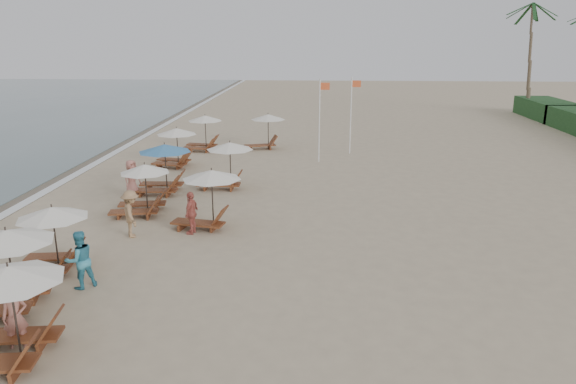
# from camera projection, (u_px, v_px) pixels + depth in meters

# --- Properties ---
(ground) EXTENTS (160.00, 160.00, 0.00)m
(ground) POSITION_uv_depth(u_px,v_px,m) (254.00, 312.00, 14.27)
(ground) COLOR tan
(ground) RESTS_ON ground
(wet_sand_band) EXTENTS (3.20, 140.00, 0.01)m
(wet_sand_band) POSITION_uv_depth(u_px,v_px,m) (7.00, 197.00, 24.57)
(wet_sand_band) COLOR #6B5E4C
(wet_sand_band) RESTS_ON ground
(foam_line) EXTENTS (0.50, 140.00, 0.02)m
(foam_line) POSITION_uv_depth(u_px,v_px,m) (35.00, 197.00, 24.50)
(foam_line) COLOR white
(foam_line) RESTS_ON ground
(lounger_station_0) EXTENTS (2.72, 2.34, 2.30)m
(lounger_station_0) POSITION_uv_depth(u_px,v_px,m) (4.00, 315.00, 11.85)
(lounger_station_0) COLOR brown
(lounger_station_0) RESTS_ON ground
(lounger_station_1) EXTENTS (2.72, 2.41, 2.27)m
(lounger_station_1) POSITION_uv_depth(u_px,v_px,m) (3.00, 271.00, 14.06)
(lounger_station_1) COLOR brown
(lounger_station_1) RESTS_ON ground
(lounger_station_2) EXTENTS (2.43, 2.15, 2.07)m
(lounger_station_2) POSITION_uv_depth(u_px,v_px,m) (49.00, 238.00, 16.55)
(lounger_station_2) COLOR brown
(lounger_station_2) RESTS_ON ground
(lounger_station_3) EXTENTS (2.48, 2.10, 2.09)m
(lounger_station_3) POSITION_uv_depth(u_px,v_px,m) (140.00, 191.00, 21.97)
(lounger_station_3) COLOR brown
(lounger_station_3) RESTS_ON ground
(lounger_station_4) EXTENTS (2.72, 2.42, 2.30)m
(lounger_station_4) POSITION_uv_depth(u_px,v_px,m) (161.00, 168.00, 24.95)
(lounger_station_4) COLOR brown
(lounger_station_4) RESTS_ON ground
(lounger_station_5) EXTENTS (2.58, 2.23, 2.16)m
(lounger_station_5) POSITION_uv_depth(u_px,v_px,m) (174.00, 147.00, 30.13)
(lounger_station_5) COLOR brown
(lounger_station_5) RESTS_ON ground
(lounger_station_6) EXTENTS (2.59, 2.20, 2.24)m
(lounger_station_6) POSITION_uv_depth(u_px,v_px,m) (202.00, 133.00, 34.45)
(lounger_station_6) COLOR brown
(lounger_station_6) RESTS_ON ground
(inland_station_0) EXTENTS (2.75, 2.24, 2.22)m
(inland_station_0) POSITION_uv_depth(u_px,v_px,m) (205.00, 194.00, 20.23)
(inland_station_0) COLOR brown
(inland_station_0) RESTS_ON ground
(inland_station_1) EXTENTS (2.75, 2.24, 2.22)m
(inland_station_1) POSITION_uv_depth(u_px,v_px,m) (225.00, 162.00, 25.55)
(inland_station_1) COLOR brown
(inland_station_1) RESTS_ON ground
(inland_station_2) EXTENTS (2.76, 2.24, 2.22)m
(inland_station_2) POSITION_uv_depth(u_px,v_px,m) (265.00, 128.00, 34.89)
(inland_station_2) COLOR brown
(inland_station_2) RESTS_ON ground
(beachgoer_near) EXTENTS (0.66, 0.56, 1.53)m
(beachgoer_near) POSITION_uv_depth(u_px,v_px,m) (15.00, 317.00, 12.50)
(beachgoer_near) COLOR #A16557
(beachgoer_near) RESTS_ON ground
(beachgoer_mid_a) EXTENTS (1.06, 1.06, 1.73)m
(beachgoer_mid_a) POSITION_uv_depth(u_px,v_px,m) (80.00, 260.00, 15.45)
(beachgoer_mid_a) COLOR teal
(beachgoer_mid_a) RESTS_ON ground
(beachgoer_mid_b) EXTENTS (1.10, 1.30, 1.74)m
(beachgoer_mid_b) POSITION_uv_depth(u_px,v_px,m) (131.00, 214.00, 19.45)
(beachgoer_mid_b) COLOR #99734D
(beachgoer_mid_b) RESTS_ON ground
(beachgoer_far_a) EXTENTS (0.57, 1.00, 1.61)m
(beachgoer_far_a) POSITION_uv_depth(u_px,v_px,m) (192.00, 213.00, 19.78)
(beachgoer_far_a) COLOR #B65549
(beachgoer_far_a) RESTS_ON ground
(beachgoer_far_b) EXTENTS (0.89, 0.99, 1.71)m
(beachgoer_far_b) POSITION_uv_depth(u_px,v_px,m) (132.00, 178.00, 24.41)
(beachgoer_far_b) COLOR #B26D61
(beachgoer_far_b) RESTS_ON ground
(flag_pole_near) EXTENTS (0.60, 0.08, 4.75)m
(flag_pole_near) POSITION_uv_depth(u_px,v_px,m) (320.00, 117.00, 30.82)
(flag_pole_near) COLOR silver
(flag_pole_near) RESTS_ON ground
(flag_pole_far) EXTENTS (0.60, 0.08, 4.69)m
(flag_pole_far) POSITION_uv_depth(u_px,v_px,m) (351.00, 112.00, 33.12)
(flag_pole_far) COLOR silver
(flag_pole_far) RESTS_ON ground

